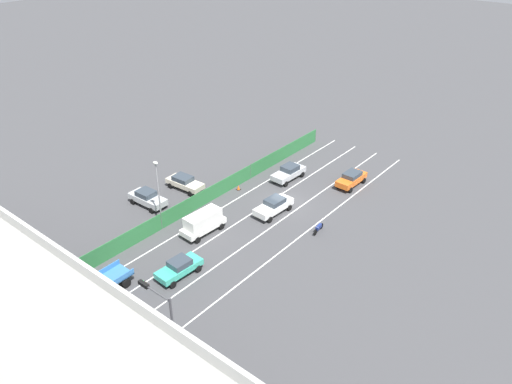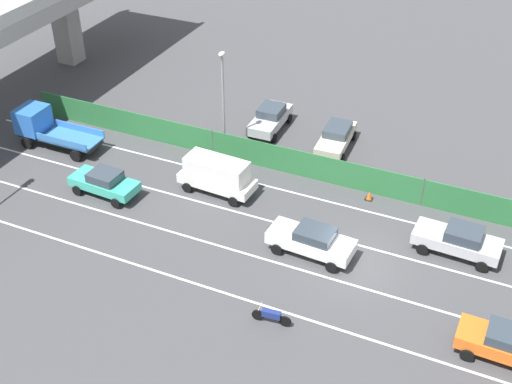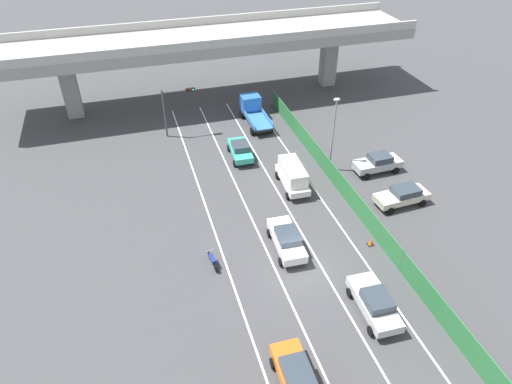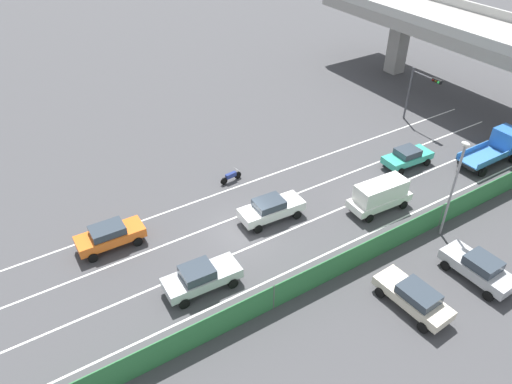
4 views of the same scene
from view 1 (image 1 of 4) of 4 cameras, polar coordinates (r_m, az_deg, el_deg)
name	(u,v)px [view 1 (image 1 of 4)]	position (r m, az deg, el deg)	size (l,w,h in m)	color
ground_plane	(285,204)	(54.63, 3.37, -1.36)	(300.00, 300.00, 0.00)	#424244
lane_line_left_edge	(296,240)	(49.01, 4.55, -5.47)	(0.14, 45.65, 0.01)	silver
lane_line_mid_left	(270,228)	(50.55, 1.58, -4.15)	(0.14, 45.65, 0.01)	silver
lane_line_mid_right	(246,217)	(52.24, -1.19, -2.91)	(0.14, 45.65, 0.01)	silver
lane_line_right_edge	(223,207)	(54.06, -3.78, -1.74)	(0.14, 45.65, 0.01)	silver
elevated_overpass	(7,302)	(35.63, -26.47, -11.16)	(47.67, 8.80, 8.36)	gray
green_fence	(210,194)	(54.76, -5.29, -0.26)	(0.10, 41.75, 1.82)	#2D753D
car_taxi_teal	(179,267)	(44.60, -8.73, -8.46)	(2.12, 4.34, 1.58)	teal
car_van_white	(203,222)	(49.50, -6.04, -3.38)	(2.21, 4.80, 2.25)	silver
car_sedan_white	(274,206)	(52.50, 2.04, -1.55)	(2.17, 4.75, 1.68)	white
car_sedan_silver	(289,172)	(59.20, 3.75, 2.27)	(2.18, 4.67, 1.70)	#B7BABC
car_taxi_orange	(351,178)	(58.76, 10.81, 1.54)	(2.01, 4.40, 1.65)	orange
flatbed_truck_blue	(86,289)	(43.49, -18.77, -10.39)	(2.33, 5.86, 2.53)	black
motorcycle	(319,228)	(50.16, 7.13, -4.08)	(0.60, 1.95, 0.93)	black
parked_sedan_cream	(184,182)	(57.56, -8.14, 1.12)	(4.64, 2.18, 1.57)	beige
parked_wagon_silver	(147,198)	(55.11, -12.26, -0.64)	(4.49, 2.11, 1.71)	#B2B5B7
traffic_light	(160,307)	(36.86, -10.83, -12.71)	(3.37, 0.41, 5.12)	#47474C
street_lamp	(158,187)	(49.81, -11.08, 0.53)	(0.60, 0.36, 7.14)	gray
traffic_cone	(238,188)	(57.17, -2.01, 0.50)	(0.47, 0.47, 0.56)	orange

